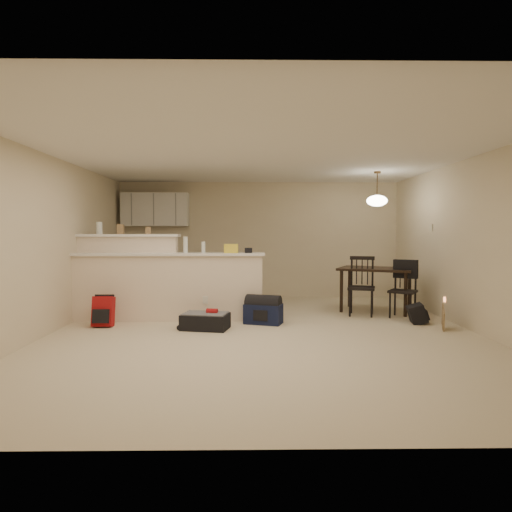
{
  "coord_description": "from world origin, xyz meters",
  "views": [
    {
      "loc": [
        -0.2,
        -6.41,
        1.42
      ],
      "look_at": [
        -0.1,
        0.7,
        1.05
      ],
      "focal_mm": 32.0,
      "sensor_mm": 36.0,
      "label": 1
    }
  ],
  "objects_px": {
    "dining_table": "(376,273)",
    "dining_chair_near": "(361,286)",
    "pendant_lamp": "(377,200)",
    "black_daypack": "(417,314)",
    "dining_chair_far": "(403,290)",
    "red_backpack": "(103,312)",
    "suitcase": "(205,322)",
    "navy_duffel": "(263,314)"
  },
  "relations": [
    {
      "from": "dining_table",
      "to": "dining_chair_near",
      "type": "distance_m",
      "value": 0.56
    },
    {
      "from": "pendant_lamp",
      "to": "dining_chair_near",
      "type": "relative_size",
      "value": 0.62
    },
    {
      "from": "dining_table",
      "to": "black_daypack",
      "type": "xyz_separation_m",
      "value": [
        0.35,
        -1.08,
        -0.55
      ]
    },
    {
      "from": "dining_table",
      "to": "pendant_lamp",
      "type": "xyz_separation_m",
      "value": [
        -0.0,
        -0.0,
        1.3
      ]
    },
    {
      "from": "dining_chair_near",
      "to": "dining_chair_far",
      "type": "xyz_separation_m",
      "value": [
        0.64,
        -0.22,
        -0.03
      ]
    },
    {
      "from": "pendant_lamp",
      "to": "red_backpack",
      "type": "xyz_separation_m",
      "value": [
        -4.47,
        -1.25,
        -1.77
      ]
    },
    {
      "from": "dining_chair_near",
      "to": "suitcase",
      "type": "bearing_deg",
      "value": -140.78
    },
    {
      "from": "pendant_lamp",
      "to": "black_daypack",
      "type": "distance_m",
      "value": 2.17
    },
    {
      "from": "pendant_lamp",
      "to": "dining_chair_far",
      "type": "distance_m",
      "value": 1.66
    },
    {
      "from": "pendant_lamp",
      "to": "dining_chair_near",
      "type": "xyz_separation_m",
      "value": [
        -0.36,
        -0.4,
        -1.49
      ]
    },
    {
      "from": "pendant_lamp",
      "to": "black_daypack",
      "type": "xyz_separation_m",
      "value": [
        0.35,
        -1.08,
        -1.85
      ]
    },
    {
      "from": "dining_chair_far",
      "to": "navy_duffel",
      "type": "bearing_deg",
      "value": -136.36
    },
    {
      "from": "red_backpack",
      "to": "black_daypack",
      "type": "xyz_separation_m",
      "value": [
        4.82,
        0.17,
        -0.08
      ]
    },
    {
      "from": "dining_chair_near",
      "to": "dining_chair_far",
      "type": "bearing_deg",
      "value": -2.32
    },
    {
      "from": "suitcase",
      "to": "red_backpack",
      "type": "relative_size",
      "value": 1.48
    },
    {
      "from": "dining_table",
      "to": "navy_duffel",
      "type": "height_order",
      "value": "dining_table"
    },
    {
      "from": "dining_chair_far",
      "to": "black_daypack",
      "type": "relative_size",
      "value": 2.88
    },
    {
      "from": "pendant_lamp",
      "to": "dining_chair_far",
      "type": "relative_size",
      "value": 0.66
    },
    {
      "from": "pendant_lamp",
      "to": "navy_duffel",
      "type": "bearing_deg",
      "value": -152.3
    },
    {
      "from": "pendant_lamp",
      "to": "navy_duffel",
      "type": "xyz_separation_m",
      "value": [
        -2.05,
        -1.08,
        -1.84
      ]
    },
    {
      "from": "dining_chair_near",
      "to": "pendant_lamp",
      "type": "bearing_deg",
      "value": 64.48
    },
    {
      "from": "suitcase",
      "to": "navy_duffel",
      "type": "xyz_separation_m",
      "value": [
        0.86,
        0.39,
        0.04
      ]
    },
    {
      "from": "dining_chair_near",
      "to": "suitcase",
      "type": "distance_m",
      "value": 2.8
    },
    {
      "from": "dining_chair_far",
      "to": "navy_duffel",
      "type": "xyz_separation_m",
      "value": [
        -2.33,
        -0.46,
        -0.32
      ]
    },
    {
      "from": "dining_table",
      "to": "pendant_lamp",
      "type": "distance_m",
      "value": 1.3
    },
    {
      "from": "dining_table",
      "to": "pendant_lamp",
      "type": "relative_size",
      "value": 2.41
    },
    {
      "from": "dining_chair_far",
      "to": "dining_chair_near",
      "type": "bearing_deg",
      "value": -166.5
    },
    {
      "from": "dining_table",
      "to": "dining_chair_far",
      "type": "relative_size",
      "value": 1.59
    },
    {
      "from": "suitcase",
      "to": "red_backpack",
      "type": "xyz_separation_m",
      "value": [
        -1.56,
        0.22,
        0.11
      ]
    },
    {
      "from": "dining_chair_far",
      "to": "red_backpack",
      "type": "distance_m",
      "value": 4.8
    },
    {
      "from": "dining_chair_far",
      "to": "dining_table",
      "type": "bearing_deg",
      "value": 146.94
    },
    {
      "from": "pendant_lamp",
      "to": "black_daypack",
      "type": "bearing_deg",
      "value": -72.0
    },
    {
      "from": "dining_chair_near",
      "to": "dining_table",
      "type": "bearing_deg",
      "value": 64.48
    },
    {
      "from": "suitcase",
      "to": "navy_duffel",
      "type": "bearing_deg",
      "value": 35.53
    },
    {
      "from": "dining_chair_near",
      "to": "suitcase",
      "type": "height_order",
      "value": "dining_chair_near"
    },
    {
      "from": "dining_chair_near",
      "to": "dining_chair_far",
      "type": "relative_size",
      "value": 1.07
    },
    {
      "from": "pendant_lamp",
      "to": "dining_chair_near",
      "type": "distance_m",
      "value": 1.58
    },
    {
      "from": "dining_chair_far",
      "to": "red_backpack",
      "type": "relative_size",
      "value": 2.09
    },
    {
      "from": "navy_duffel",
      "to": "black_daypack",
      "type": "xyz_separation_m",
      "value": [
        2.4,
        0.0,
        -0.01
      ]
    },
    {
      "from": "red_backpack",
      "to": "dining_table",
      "type": "bearing_deg",
      "value": 15.66
    },
    {
      "from": "dining_table",
      "to": "red_backpack",
      "type": "distance_m",
      "value": 4.67
    },
    {
      "from": "pendant_lamp",
      "to": "red_backpack",
      "type": "height_order",
      "value": "pendant_lamp"
    }
  ]
}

